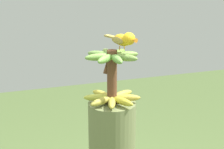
{
  "coord_description": "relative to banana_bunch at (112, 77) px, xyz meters",
  "views": [
    {
      "loc": [
        0.55,
        1.56,
        1.84
      ],
      "look_at": [
        0.0,
        0.0,
        1.35
      ],
      "focal_mm": 61.62,
      "sensor_mm": 36.0,
      "label": 1
    }
  ],
  "objects": [
    {
      "name": "perched_bird",
      "position": [
        -0.05,
        0.02,
        0.17
      ],
      "size": [
        0.09,
        0.21,
        0.08
      ],
      "color": "#C68933",
      "rests_on": "banana_bunch"
    },
    {
      "name": "banana_bunch",
      "position": [
        0.0,
        0.0,
        0.0
      ],
      "size": [
        0.26,
        0.26,
        0.25
      ],
      "color": "brown",
      "rests_on": "banana_tree"
    }
  ]
}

